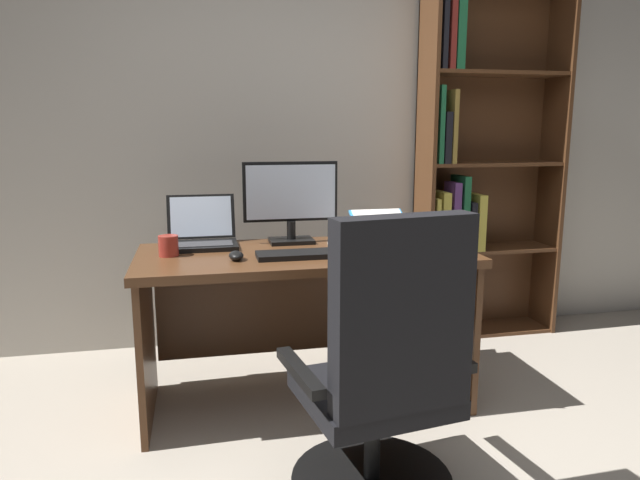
{
  "coord_description": "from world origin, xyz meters",
  "views": [
    {
      "loc": [
        -0.65,
        -1.52,
        1.33
      ],
      "look_at": [
        -0.1,
        1.05,
        0.82
      ],
      "focal_mm": 32.49,
      "sensor_mm": 36.0,
      "label": 1
    }
  ],
  "objects_px": {
    "computer_mouse": "(236,256)",
    "pen": "(351,244)",
    "laptop": "(202,236)",
    "desk": "(302,290)",
    "coffee_mug": "(168,246)",
    "open_binder": "(407,252)",
    "monitor": "(291,202)",
    "office_chair": "(385,386)",
    "bookshelf": "(474,171)",
    "reading_stand_with_book": "(381,224)",
    "notepad": "(347,246)",
    "keyboard": "(303,254)"
  },
  "relations": [
    {
      "from": "reading_stand_with_book",
      "to": "monitor",
      "type": "bearing_deg",
      "value": -173.17
    },
    {
      "from": "monitor",
      "to": "notepad",
      "type": "distance_m",
      "value": 0.37
    },
    {
      "from": "desk",
      "to": "reading_stand_with_book",
      "type": "bearing_deg",
      "value": 23.93
    },
    {
      "from": "monitor",
      "to": "laptop",
      "type": "xyz_separation_m",
      "value": [
        -0.44,
        0.01,
        -0.15
      ]
    },
    {
      "from": "notepad",
      "to": "pen",
      "type": "bearing_deg",
      "value": 0.0
    },
    {
      "from": "office_chair",
      "to": "laptop",
      "type": "height_order",
      "value": "office_chair"
    },
    {
      "from": "coffee_mug",
      "to": "laptop",
      "type": "bearing_deg",
      "value": 52.44
    },
    {
      "from": "desk",
      "to": "coffee_mug",
      "type": "distance_m",
      "value": 0.68
    },
    {
      "from": "laptop",
      "to": "open_binder",
      "type": "bearing_deg",
      "value": -23.46
    },
    {
      "from": "office_chair",
      "to": "reading_stand_with_book",
      "type": "bearing_deg",
      "value": 64.32
    },
    {
      "from": "open_binder",
      "to": "notepad",
      "type": "distance_m",
      "value": 0.31
    },
    {
      "from": "bookshelf",
      "to": "computer_mouse",
      "type": "height_order",
      "value": "bookshelf"
    },
    {
      "from": "coffee_mug",
      "to": "monitor",
      "type": "bearing_deg",
      "value": 17.96
    },
    {
      "from": "monitor",
      "to": "open_binder",
      "type": "bearing_deg",
      "value": -39.66
    },
    {
      "from": "desk",
      "to": "pen",
      "type": "bearing_deg",
      "value": -7.79
    },
    {
      "from": "computer_mouse",
      "to": "reading_stand_with_book",
      "type": "relative_size",
      "value": 0.35
    },
    {
      "from": "laptop",
      "to": "notepad",
      "type": "height_order",
      "value": "laptop"
    },
    {
      "from": "keyboard",
      "to": "desk",
      "type": "bearing_deg",
      "value": 81.41
    },
    {
      "from": "keyboard",
      "to": "open_binder",
      "type": "relative_size",
      "value": 0.75
    },
    {
      "from": "office_chair",
      "to": "monitor",
      "type": "bearing_deg",
      "value": 89.45
    },
    {
      "from": "monitor",
      "to": "computer_mouse",
      "type": "xyz_separation_m",
      "value": [
        -0.3,
        -0.34,
        -0.19
      ]
    },
    {
      "from": "desk",
      "to": "bookshelf",
      "type": "bearing_deg",
      "value": 29.15
    },
    {
      "from": "keyboard",
      "to": "office_chair",
      "type": "bearing_deg",
      "value": -78.18
    },
    {
      "from": "pen",
      "to": "office_chair",
      "type": "bearing_deg",
      "value": -97.49
    },
    {
      "from": "reading_stand_with_book",
      "to": "coffee_mug",
      "type": "bearing_deg",
      "value": -166.98
    },
    {
      "from": "computer_mouse",
      "to": "pen",
      "type": "xyz_separation_m",
      "value": [
        0.57,
        0.16,
        -0.01
      ]
    },
    {
      "from": "desk",
      "to": "open_binder",
      "type": "xyz_separation_m",
      "value": [
        0.44,
        -0.24,
        0.22
      ]
    },
    {
      "from": "notepad",
      "to": "coffee_mug",
      "type": "distance_m",
      "value": 0.84
    },
    {
      "from": "notepad",
      "to": "monitor",
      "type": "bearing_deg",
      "value": 143.95
    },
    {
      "from": "bookshelf",
      "to": "monitor",
      "type": "bearing_deg",
      "value": -156.86
    },
    {
      "from": "bookshelf",
      "to": "open_binder",
      "type": "bearing_deg",
      "value": -130.16
    },
    {
      "from": "desk",
      "to": "keyboard",
      "type": "bearing_deg",
      "value": -98.59
    },
    {
      "from": "bookshelf",
      "to": "coffee_mug",
      "type": "relative_size",
      "value": 23.62
    },
    {
      "from": "reading_stand_with_book",
      "to": "notepad",
      "type": "distance_m",
      "value": 0.35
    },
    {
      "from": "desk",
      "to": "open_binder",
      "type": "distance_m",
      "value": 0.55
    },
    {
      "from": "computer_mouse",
      "to": "open_binder",
      "type": "xyz_separation_m",
      "value": [
        0.77,
        -0.05,
        -0.01
      ]
    },
    {
      "from": "monitor",
      "to": "pen",
      "type": "bearing_deg",
      "value": -33.95
    },
    {
      "from": "laptop",
      "to": "computer_mouse",
      "type": "relative_size",
      "value": 3.22
    },
    {
      "from": "reading_stand_with_book",
      "to": "coffee_mug",
      "type": "distance_m",
      "value": 1.12
    },
    {
      "from": "computer_mouse",
      "to": "pen",
      "type": "distance_m",
      "value": 0.59
    },
    {
      "from": "coffee_mug",
      "to": "pen",
      "type": "bearing_deg",
      "value": 0.82
    },
    {
      "from": "monitor",
      "to": "reading_stand_with_book",
      "type": "relative_size",
      "value": 1.61
    },
    {
      "from": "desk",
      "to": "notepad",
      "type": "bearing_deg",
      "value": -8.5
    },
    {
      "from": "monitor",
      "to": "open_binder",
      "type": "xyz_separation_m",
      "value": [
        0.47,
        -0.39,
        -0.19
      ]
    },
    {
      "from": "bookshelf",
      "to": "coffee_mug",
      "type": "height_order",
      "value": "bookshelf"
    },
    {
      "from": "monitor",
      "to": "computer_mouse",
      "type": "bearing_deg",
      "value": -131.31
    },
    {
      "from": "bookshelf",
      "to": "notepad",
      "type": "bearing_deg",
      "value": -144.6
    },
    {
      "from": "office_chair",
      "to": "pen",
      "type": "xyz_separation_m",
      "value": [
        0.12,
        0.88,
        0.32
      ]
    },
    {
      "from": "office_chair",
      "to": "pen",
      "type": "distance_m",
      "value": 0.95
    },
    {
      "from": "office_chair",
      "to": "reading_stand_with_book",
      "type": "xyz_separation_m",
      "value": [
        0.34,
        1.12,
        0.37
      ]
    }
  ]
}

